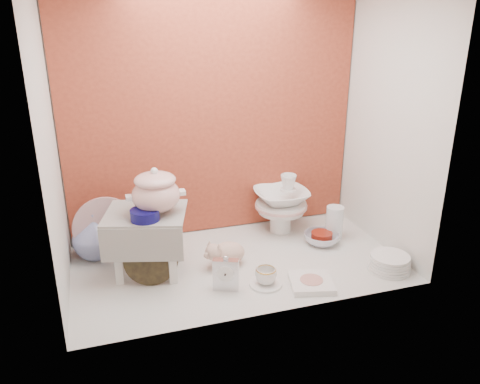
{
  "coord_description": "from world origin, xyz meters",
  "views": [
    {
      "loc": [
        -0.7,
        -2.27,
        1.33
      ],
      "look_at": [
        0.02,
        0.02,
        0.42
      ],
      "focal_mm": 35.85,
      "sensor_mm": 36.0,
      "label": 1
    }
  ],
  "objects_px": {
    "floral_platter": "(106,228)",
    "dinner_plate_stack": "(389,263)",
    "soup_tureen": "(156,190)",
    "gold_rim_teacup": "(266,276)",
    "plush_pig": "(228,253)",
    "porcelain_tower": "(281,203)",
    "step_stool": "(148,242)",
    "blue_white_vase": "(95,235)",
    "mantel_clock": "(226,273)",
    "crystal_bowl": "(322,238)"
  },
  "relations": [
    {
      "from": "blue_white_vase",
      "to": "mantel_clock",
      "type": "distance_m",
      "value": 0.84
    },
    {
      "from": "mantel_clock",
      "to": "gold_rim_teacup",
      "type": "distance_m",
      "value": 0.21
    },
    {
      "from": "floral_platter",
      "to": "blue_white_vase",
      "type": "height_order",
      "value": "floral_platter"
    },
    {
      "from": "soup_tureen",
      "to": "floral_platter",
      "type": "height_order",
      "value": "soup_tureen"
    },
    {
      "from": "soup_tureen",
      "to": "porcelain_tower",
      "type": "bearing_deg",
      "value": 19.8
    },
    {
      "from": "plush_pig",
      "to": "dinner_plate_stack",
      "type": "height_order",
      "value": "plush_pig"
    },
    {
      "from": "step_stool",
      "to": "plush_pig",
      "type": "distance_m",
      "value": 0.44
    },
    {
      "from": "step_stool",
      "to": "crystal_bowl",
      "type": "relative_size",
      "value": 1.91
    },
    {
      "from": "soup_tureen",
      "to": "crystal_bowl",
      "type": "relative_size",
      "value": 1.34
    },
    {
      "from": "soup_tureen",
      "to": "floral_platter",
      "type": "distance_m",
      "value": 0.48
    },
    {
      "from": "blue_white_vase",
      "to": "gold_rim_teacup",
      "type": "distance_m",
      "value": 1.01
    },
    {
      "from": "step_stool",
      "to": "soup_tureen",
      "type": "xyz_separation_m",
      "value": [
        0.06,
        -0.03,
        0.3
      ]
    },
    {
      "from": "step_stool",
      "to": "crystal_bowl",
      "type": "height_order",
      "value": "step_stool"
    },
    {
      "from": "mantel_clock",
      "to": "plush_pig",
      "type": "distance_m",
      "value": 0.26
    },
    {
      "from": "mantel_clock",
      "to": "crystal_bowl",
      "type": "bearing_deg",
      "value": 46.84
    },
    {
      "from": "floral_platter",
      "to": "blue_white_vase",
      "type": "distance_m",
      "value": 0.08
    },
    {
      "from": "mantel_clock",
      "to": "step_stool",
      "type": "bearing_deg",
      "value": 161.95
    },
    {
      "from": "plush_pig",
      "to": "step_stool",
      "type": "bearing_deg",
      "value": -179.68
    },
    {
      "from": "blue_white_vase",
      "to": "floral_platter",
      "type": "bearing_deg",
      "value": -15.97
    },
    {
      "from": "plush_pig",
      "to": "gold_rim_teacup",
      "type": "height_order",
      "value": "plush_pig"
    },
    {
      "from": "gold_rim_teacup",
      "to": "porcelain_tower",
      "type": "xyz_separation_m",
      "value": [
        0.32,
        0.58,
        0.14
      ]
    },
    {
      "from": "step_stool",
      "to": "mantel_clock",
      "type": "xyz_separation_m",
      "value": [
        0.35,
        -0.29,
        -0.08
      ]
    },
    {
      "from": "step_stool",
      "to": "soup_tureen",
      "type": "bearing_deg",
      "value": -10.08
    },
    {
      "from": "gold_rim_teacup",
      "to": "porcelain_tower",
      "type": "distance_m",
      "value": 0.68
    },
    {
      "from": "soup_tureen",
      "to": "blue_white_vase",
      "type": "relative_size",
      "value": 1.07
    },
    {
      "from": "step_stool",
      "to": "gold_rim_teacup",
      "type": "distance_m",
      "value": 0.65
    },
    {
      "from": "step_stool",
      "to": "mantel_clock",
      "type": "bearing_deg",
      "value": -24.54
    },
    {
      "from": "dinner_plate_stack",
      "to": "porcelain_tower",
      "type": "xyz_separation_m",
      "value": [
        -0.38,
        0.64,
        0.15
      ]
    },
    {
      "from": "blue_white_vase",
      "to": "dinner_plate_stack",
      "type": "height_order",
      "value": "blue_white_vase"
    },
    {
      "from": "floral_platter",
      "to": "crystal_bowl",
      "type": "height_order",
      "value": "floral_platter"
    },
    {
      "from": "mantel_clock",
      "to": "gold_rim_teacup",
      "type": "xyz_separation_m",
      "value": [
        0.21,
        -0.02,
        -0.04
      ]
    },
    {
      "from": "step_stool",
      "to": "blue_white_vase",
      "type": "relative_size",
      "value": 1.53
    },
    {
      "from": "dinner_plate_stack",
      "to": "crystal_bowl",
      "type": "xyz_separation_m",
      "value": [
        -0.21,
        0.4,
        -0.01
      ]
    },
    {
      "from": "floral_platter",
      "to": "plush_pig",
      "type": "xyz_separation_m",
      "value": [
        0.63,
        -0.3,
        -0.11
      ]
    },
    {
      "from": "soup_tureen",
      "to": "plush_pig",
      "type": "height_order",
      "value": "soup_tureen"
    },
    {
      "from": "gold_rim_teacup",
      "to": "mantel_clock",
      "type": "bearing_deg",
      "value": 173.49
    },
    {
      "from": "step_stool",
      "to": "soup_tureen",
      "type": "height_order",
      "value": "soup_tureen"
    },
    {
      "from": "blue_white_vase",
      "to": "crystal_bowl",
      "type": "height_order",
      "value": "blue_white_vase"
    },
    {
      "from": "step_stool",
      "to": "dinner_plate_stack",
      "type": "distance_m",
      "value": 1.32
    },
    {
      "from": "floral_platter",
      "to": "dinner_plate_stack",
      "type": "distance_m",
      "value": 1.59
    },
    {
      "from": "blue_white_vase",
      "to": "plush_pig",
      "type": "height_order",
      "value": "blue_white_vase"
    },
    {
      "from": "blue_white_vase",
      "to": "gold_rim_teacup",
      "type": "xyz_separation_m",
      "value": [
        0.82,
        -0.59,
        -0.08
      ]
    },
    {
      "from": "mantel_clock",
      "to": "plush_pig",
      "type": "height_order",
      "value": "mantel_clock"
    },
    {
      "from": "step_stool",
      "to": "plush_pig",
      "type": "height_order",
      "value": "step_stool"
    },
    {
      "from": "crystal_bowl",
      "to": "soup_tureen",
      "type": "bearing_deg",
      "value": -177.02
    },
    {
      "from": "mantel_clock",
      "to": "gold_rim_teacup",
      "type": "relative_size",
      "value": 1.73
    },
    {
      "from": "floral_platter",
      "to": "gold_rim_teacup",
      "type": "height_order",
      "value": "floral_platter"
    },
    {
      "from": "floral_platter",
      "to": "mantel_clock",
      "type": "xyz_separation_m",
      "value": [
        0.55,
        -0.54,
        -0.09
      ]
    },
    {
      "from": "soup_tureen",
      "to": "gold_rim_teacup",
      "type": "xyz_separation_m",
      "value": [
        0.5,
        -0.29,
        -0.42
      ]
    },
    {
      "from": "crystal_bowl",
      "to": "porcelain_tower",
      "type": "relative_size",
      "value": 0.56
    }
  ]
}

